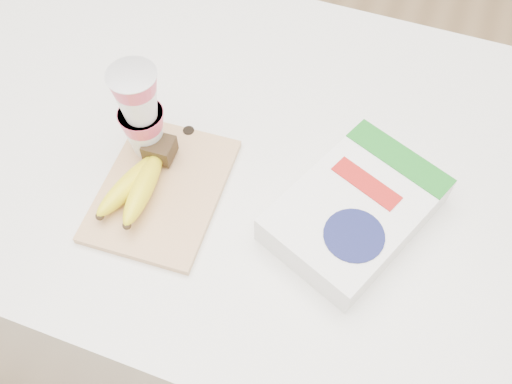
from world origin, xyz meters
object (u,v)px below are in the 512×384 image
Objects in this scene: cutting_board at (162,189)px; table at (206,248)px; bananas at (140,180)px; yogurt_stack at (140,111)px; cereal_box at (355,210)px.

table is at bearing 94.29° from cutting_board.
table is at bearing 85.14° from bananas.
yogurt_stack is (-0.05, 0.07, 0.10)m from cutting_board.
bananas is 0.35m from cereal_box.
table is 4.79× the size of cutting_board.
table is 0.60m from cereal_box.
cutting_board is 1.44× the size of bananas.
bananas is at bearing -165.47° from cutting_board.
table is 0.52m from bananas.
table is 3.92× the size of cereal_box.
cutting_board is at bearing 17.53° from bananas.
cutting_board is (0.02, -0.14, 0.47)m from table.
table is 6.91× the size of bananas.
cutting_board is at bearing -146.35° from cereal_box.
bananas is 0.57× the size of cereal_box.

